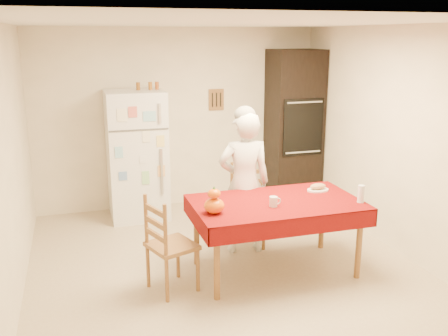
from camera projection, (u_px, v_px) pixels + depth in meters
name	position (u px, v px, depth m)	size (l,w,h in m)	color
floor	(225.00, 269.00, 5.26)	(4.50, 4.50, 0.00)	tan
room_shell	(225.00, 116.00, 4.85)	(4.02, 4.52, 2.51)	#F6E7CF
refrigerator	(137.00, 155.00, 6.60)	(0.75, 0.74, 1.70)	white
oven_cabinet	(294.00, 127.00, 7.22)	(0.70, 0.62, 2.20)	black
dining_table	(276.00, 208.00, 5.05)	(1.70, 1.00, 0.76)	brown
chair_far	(247.00, 201.00, 5.83)	(0.52, 0.50, 0.95)	brown
chair_left	(166.00, 242.00, 4.68)	(0.52, 0.53, 0.95)	brown
seated_woman	(244.00, 183.00, 5.52)	(0.58, 0.38, 1.60)	silver
coffee_mug	(273.00, 202.00, 4.87)	(0.08, 0.08, 0.10)	silver
pumpkin_lower	(214.00, 206.00, 4.68)	(0.19, 0.19, 0.15)	#D54605
pumpkin_upper	(214.00, 194.00, 4.65)	(0.12, 0.12, 0.09)	#ED5B05
wine_glass	(361.00, 194.00, 4.98)	(0.07, 0.07, 0.18)	white
bread_plate	(318.00, 190.00, 5.37)	(0.24, 0.24, 0.02)	white
bread_loaf	(318.00, 186.00, 5.36)	(0.18, 0.10, 0.06)	tan
spice_jar_left	(138.00, 86.00, 6.43)	(0.05, 0.05, 0.10)	brown
spice_jar_mid	(150.00, 86.00, 6.48)	(0.05, 0.05, 0.10)	#96591B
spice_jar_right	(157.00, 86.00, 6.50)	(0.05, 0.05, 0.10)	#984A1B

